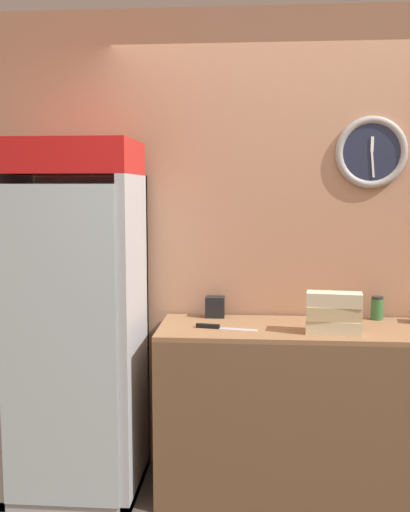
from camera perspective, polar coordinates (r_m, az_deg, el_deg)
wall_back at (r=3.57m, az=11.46°, el=1.11°), size 5.20×0.10×2.70m
prep_counter at (r=3.44m, az=11.77°, el=-14.29°), size 1.86×0.57×0.94m
beverage_cooler at (r=3.41m, az=-12.12°, el=-4.30°), size 0.71×0.63×1.93m
sandwich_stack_bottom at (r=3.16m, az=12.15°, el=-6.62°), size 0.29×0.15×0.07m
sandwich_stack_middle at (r=3.15m, az=12.18°, el=-5.35°), size 0.29×0.14×0.07m
sandwich_stack_top at (r=3.14m, az=12.21°, el=-4.06°), size 0.29×0.15×0.07m
chefs_knife at (r=3.21m, az=1.22°, el=-6.79°), size 0.33×0.09×0.02m
condiment_jar at (r=3.56m, az=16.07°, el=-4.79°), size 0.07×0.07×0.13m
napkin_dispenser at (r=3.48m, az=0.96°, el=-4.87°), size 0.11×0.09×0.12m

